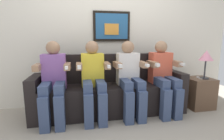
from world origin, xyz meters
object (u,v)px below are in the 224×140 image
(couch, at_px, (110,92))
(person_left_center, at_px, (93,77))
(person_rightmost, at_px, (163,74))
(spare_remote_on_table, at_px, (200,78))
(table_lamp, at_px, (206,57))
(side_table_right, at_px, (198,93))
(person_leftmost, at_px, (54,79))
(person_right_center, at_px, (130,76))

(couch, distance_m, person_left_center, 0.43)
(couch, relative_size, person_rightmost, 2.07)
(spare_remote_on_table, bearing_deg, person_rightmost, -176.48)
(person_left_center, height_order, table_lamp, person_left_center)
(person_rightmost, height_order, spare_remote_on_table, person_rightmost)
(side_table_right, bearing_deg, person_rightmost, -174.92)
(spare_remote_on_table, bearing_deg, couch, 175.12)
(person_leftmost, relative_size, person_left_center, 1.00)
(table_lamp, bearing_deg, person_leftmost, -179.70)
(couch, distance_m, person_rightmost, 0.87)
(person_leftmost, bearing_deg, person_right_center, -0.02)
(side_table_right, height_order, table_lamp, table_lamp)
(side_table_right, bearing_deg, table_lamp, -50.22)
(person_left_center, distance_m, person_right_center, 0.54)
(side_table_right, relative_size, table_lamp, 1.09)
(person_left_center, distance_m, person_rightmost, 1.07)
(spare_remote_on_table, bearing_deg, side_table_right, 58.78)
(person_rightmost, bearing_deg, person_leftmost, 179.98)
(person_right_center, relative_size, side_table_right, 2.22)
(couch, height_order, person_leftmost, person_leftmost)
(couch, relative_size, table_lamp, 4.99)
(table_lamp, bearing_deg, person_left_center, -179.60)
(person_left_center, xyz_separation_m, side_table_right, (1.77, 0.06, -0.36))
(table_lamp, bearing_deg, spare_remote_on_table, 151.03)
(couch, xyz_separation_m, person_rightmost, (0.81, -0.17, 0.29))
(person_right_center, bearing_deg, couch, 147.87)
(person_leftmost, xyz_separation_m, table_lamp, (2.34, 0.01, 0.25))
(person_leftmost, height_order, table_lamp, person_leftmost)
(person_leftmost, distance_m, table_lamp, 2.36)
(person_left_center, bearing_deg, person_leftmost, 179.95)
(person_leftmost, bearing_deg, person_rightmost, -0.02)
(person_right_center, distance_m, table_lamp, 1.29)
(couch, xyz_separation_m, spare_remote_on_table, (1.49, -0.13, 0.20))
(person_right_center, bearing_deg, person_leftmost, 179.98)
(couch, xyz_separation_m, person_leftmost, (-0.80, -0.17, 0.29))
(person_leftmost, height_order, side_table_right, person_leftmost)
(spare_remote_on_table, bearing_deg, person_left_center, -178.63)
(person_left_center, height_order, side_table_right, person_left_center)
(couch, xyz_separation_m, table_lamp, (1.54, -0.16, 0.55))
(person_left_center, bearing_deg, side_table_right, 2.00)
(person_leftmost, bearing_deg, table_lamp, 0.30)
(person_leftmost, distance_m, side_table_right, 2.33)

